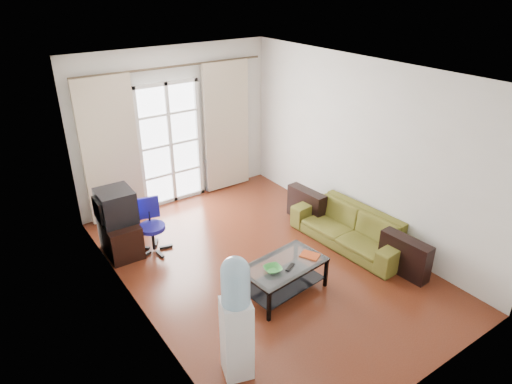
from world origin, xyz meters
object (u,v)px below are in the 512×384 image
Objects in this scene: sofa at (351,228)px; tv_stand at (121,238)px; task_chair at (153,236)px; coffee_table at (284,274)px; crt_tv at (115,206)px; water_cooler at (236,316)px.

tv_stand is (-2.93, 1.74, -0.02)m from sofa.
sofa is 2.41× the size of task_chair.
coffee_table is 1.65× the size of tv_stand.
coffee_table is (-1.55, -0.34, 0.00)m from sofa.
crt_tv is at bearing -125.52° from sofa.
coffee_table is 1.50m from water_cooler.
coffee_table is 0.80× the size of water_cooler.
tv_stand is at bearing -124.44° from sofa.
task_chair is at bearing 117.27° from coffee_table.
crt_tv reaches higher than task_chair.
water_cooler is (-0.22, -2.66, 0.50)m from task_chair.
crt_tv is 2.93m from water_cooler.
sofa is at bearing 39.82° from water_cooler.
sofa reaches higher than coffee_table.
task_chair is (0.41, -0.19, -0.01)m from tv_stand.
crt_tv is at bearing 160.57° from task_chair.
water_cooler is at bearing -85.41° from tv_stand.
task_chair is at bearing -24.28° from tv_stand.
crt_tv is (-0.00, 0.08, 0.49)m from tv_stand.
sofa is at bearing -29.84° from tv_stand.
crt_tv is at bearing 111.46° from water_cooler.
task_chair reaches higher than tv_stand.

